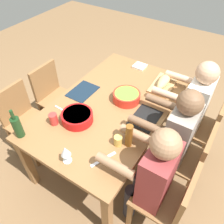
{
  "coord_description": "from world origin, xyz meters",
  "views": [
    {
      "loc": [
        1.4,
        0.9,
        2.22
      ],
      "look_at": [
        0.0,
        0.0,
        0.63
      ],
      "focal_mm": 35.9,
      "sensor_mm": 36.0,
      "label": 1
    }
  ],
  "objects_px": {
    "diner_far_right": "(152,174)",
    "cutting_board": "(163,85)",
    "chair_near_center": "(54,95)",
    "beer_bottle": "(129,136)",
    "cup_far_right": "(118,141)",
    "serving_bowl_greens": "(77,117)",
    "serving_bowl_salad": "(127,96)",
    "dining_table": "(112,110)",
    "diner_far_center": "(175,134)",
    "bread_loaf": "(164,81)",
    "wine_bottle": "(17,127)",
    "diner_far_left": "(192,104)",
    "chair_far_left": "(204,126)",
    "wine_glass": "(65,152)",
    "chair_far_center": "(189,158)",
    "chair_far_right": "(170,200)",
    "napkin_stack": "(140,66)",
    "chair_near_right": "(23,118)"
  },
  "relations": [
    {
      "from": "serving_bowl_salad",
      "to": "cup_far_right",
      "type": "distance_m",
      "value": 0.57
    },
    {
      "from": "serving_bowl_salad",
      "to": "wine_bottle",
      "type": "distance_m",
      "value": 1.04
    },
    {
      "from": "chair_near_center",
      "to": "chair_far_center",
      "type": "xyz_separation_m",
      "value": [
        0.0,
        1.7,
        0.0
      ]
    },
    {
      "from": "chair_far_left",
      "to": "diner_far_left",
      "type": "xyz_separation_m",
      "value": [
        -0.0,
        -0.18,
        0.21
      ]
    },
    {
      "from": "diner_far_right",
      "to": "wine_glass",
      "type": "distance_m",
      "value": 0.68
    },
    {
      "from": "diner_far_center",
      "to": "bread_loaf",
      "type": "height_order",
      "value": "diner_far_center"
    },
    {
      "from": "chair_far_right",
      "to": "cup_far_right",
      "type": "height_order",
      "value": "chair_far_right"
    },
    {
      "from": "beer_bottle",
      "to": "cup_far_right",
      "type": "bearing_deg",
      "value": -58.69
    },
    {
      "from": "diner_far_right",
      "to": "serving_bowl_salad",
      "type": "height_order",
      "value": "diner_far_right"
    },
    {
      "from": "diner_far_left",
      "to": "dining_table",
      "type": "bearing_deg",
      "value": -54.53
    },
    {
      "from": "dining_table",
      "to": "chair_far_left",
      "type": "relative_size",
      "value": 2.03
    },
    {
      "from": "diner_far_center",
      "to": "beer_bottle",
      "type": "bearing_deg",
      "value": -38.33
    },
    {
      "from": "chair_near_center",
      "to": "beer_bottle",
      "type": "distance_m",
      "value": 1.34
    },
    {
      "from": "diner_far_center",
      "to": "wine_bottle",
      "type": "distance_m",
      "value": 1.36
    },
    {
      "from": "diner_far_left",
      "to": "serving_bowl_salad",
      "type": "xyz_separation_m",
      "value": [
        0.35,
        -0.57,
        0.1
      ]
    },
    {
      "from": "diner_far_right",
      "to": "cutting_board",
      "type": "height_order",
      "value": "diner_far_right"
    },
    {
      "from": "dining_table",
      "to": "beer_bottle",
      "type": "xyz_separation_m",
      "value": [
        0.35,
        0.39,
        0.19
      ]
    },
    {
      "from": "diner_far_left",
      "to": "serving_bowl_salad",
      "type": "height_order",
      "value": "diner_far_left"
    },
    {
      "from": "dining_table",
      "to": "serving_bowl_salad",
      "type": "height_order",
      "value": "serving_bowl_salad"
    },
    {
      "from": "chair_near_right",
      "to": "cutting_board",
      "type": "xyz_separation_m",
      "value": [
        -1.03,
        1.15,
        0.27
      ]
    },
    {
      "from": "bread_loaf",
      "to": "dining_table",
      "type": "bearing_deg",
      "value": -28.66
    },
    {
      "from": "dining_table",
      "to": "chair_far_left",
      "type": "distance_m",
      "value": 0.99
    },
    {
      "from": "chair_near_right",
      "to": "wine_bottle",
      "type": "height_order",
      "value": "wine_bottle"
    },
    {
      "from": "cutting_board",
      "to": "diner_far_left",
      "type": "bearing_deg",
      "value": 76.86
    },
    {
      "from": "chair_far_center",
      "to": "cutting_board",
      "type": "bearing_deg",
      "value": -135.74
    },
    {
      "from": "serving_bowl_greens",
      "to": "diner_far_right",
      "type": "bearing_deg",
      "value": 82.15
    },
    {
      "from": "chair_near_center",
      "to": "cutting_board",
      "type": "xyz_separation_m",
      "value": [
        -0.56,
        1.15,
        0.27
      ]
    },
    {
      "from": "cup_far_right",
      "to": "serving_bowl_salad",
      "type": "bearing_deg",
      "value": -157.07
    },
    {
      "from": "serving_bowl_greens",
      "to": "serving_bowl_salad",
      "type": "bearing_deg",
      "value": 154.59
    },
    {
      "from": "cutting_board",
      "to": "bread_loaf",
      "type": "height_order",
      "value": "bread_loaf"
    },
    {
      "from": "diner_far_center",
      "to": "diner_far_right",
      "type": "bearing_deg",
      "value": 0.0
    },
    {
      "from": "chair_far_center",
      "to": "beer_bottle",
      "type": "height_order",
      "value": "beer_bottle"
    },
    {
      "from": "diner_far_left",
      "to": "napkin_stack",
      "type": "relative_size",
      "value": 8.57
    },
    {
      "from": "chair_far_center",
      "to": "dining_table",
      "type": "bearing_deg",
      "value": -90.0
    },
    {
      "from": "serving_bowl_greens",
      "to": "wine_bottle",
      "type": "relative_size",
      "value": 0.99
    },
    {
      "from": "wine_glass",
      "to": "cup_far_right",
      "type": "height_order",
      "value": "wine_glass"
    },
    {
      "from": "chair_near_right",
      "to": "bread_loaf",
      "type": "bearing_deg",
      "value": 131.81
    },
    {
      "from": "chair_near_center",
      "to": "cup_far_right",
      "type": "relative_size",
      "value": 9.44
    },
    {
      "from": "dining_table",
      "to": "diner_far_center",
      "type": "relative_size",
      "value": 1.44
    },
    {
      "from": "cup_far_right",
      "to": "cutting_board",
      "type": "bearing_deg",
      "value": -179.53
    },
    {
      "from": "diner_far_right",
      "to": "diner_far_left",
      "type": "relative_size",
      "value": 1.0
    },
    {
      "from": "serving_bowl_salad",
      "to": "bread_loaf",
      "type": "bearing_deg",
      "value": 153.61
    },
    {
      "from": "chair_far_right",
      "to": "chair_far_left",
      "type": "bearing_deg",
      "value": 180.0
    },
    {
      "from": "serving_bowl_greens",
      "to": "napkin_stack",
      "type": "xyz_separation_m",
      "value": [
        -1.11,
        0.06,
        -0.04
      ]
    },
    {
      "from": "chair_near_center",
      "to": "cup_far_right",
      "type": "distance_m",
      "value": 1.27
    },
    {
      "from": "diner_far_center",
      "to": "chair_near_center",
      "type": "bearing_deg",
      "value": -90.0
    },
    {
      "from": "chair_far_center",
      "to": "cup_far_right",
      "type": "bearing_deg",
      "value": -53.44
    },
    {
      "from": "cup_far_right",
      "to": "serving_bowl_greens",
      "type": "bearing_deg",
      "value": -94.36
    },
    {
      "from": "diner_far_right",
      "to": "beer_bottle",
      "type": "height_order",
      "value": "diner_far_right"
    },
    {
      "from": "diner_far_left",
      "to": "serving_bowl_greens",
      "type": "relative_size",
      "value": 4.18
    }
  ]
}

